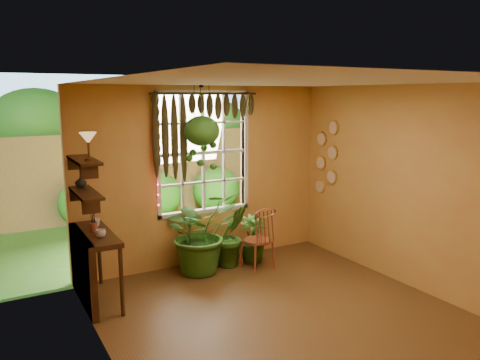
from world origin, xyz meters
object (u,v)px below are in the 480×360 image
(counter_ledge, at_px, (87,261))
(potted_plant_left, at_px, (200,232))
(potted_plant_mid, at_px, (231,235))
(hanging_basket, at_px, (202,135))
(windsor_chair, at_px, (259,248))

(counter_ledge, xyz_separation_m, potted_plant_left, (1.66, 0.27, 0.05))
(potted_plant_mid, bearing_deg, hanging_basket, 169.33)
(potted_plant_left, distance_m, hanging_basket, 1.40)
(windsor_chair, xyz_separation_m, potted_plant_mid, (-0.29, 0.32, 0.16))
(windsor_chair, distance_m, potted_plant_left, 0.90)
(potted_plant_left, bearing_deg, hanging_basket, 44.93)
(potted_plant_left, xyz_separation_m, hanging_basket, (0.08, 0.08, 1.39))
(windsor_chair, relative_size, potted_plant_left, 0.91)
(counter_ledge, relative_size, hanging_basket, 0.99)
(potted_plant_mid, bearing_deg, windsor_chair, -48.31)
(windsor_chair, bearing_deg, hanging_basket, 144.22)
(hanging_basket, bearing_deg, windsor_chair, -29.52)
(potted_plant_left, bearing_deg, windsor_chair, -21.84)
(potted_plant_left, relative_size, hanging_basket, 1.00)
(windsor_chair, xyz_separation_m, hanging_basket, (-0.71, 0.40, 1.68))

